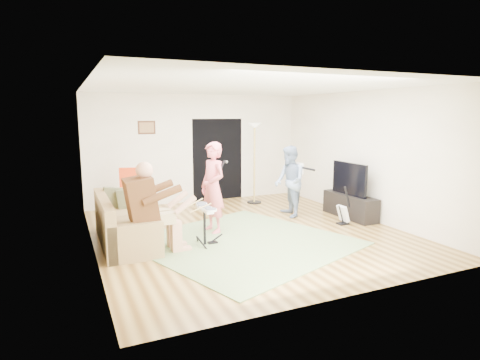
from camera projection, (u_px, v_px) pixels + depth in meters
name	position (u px, v px, depth m)	size (l,w,h in m)	color
floor	(247.00, 232.00, 7.64)	(6.00, 6.00, 0.00)	brown
walls	(247.00, 161.00, 7.42)	(5.50, 6.00, 2.70)	#EFE7CF
ceiling	(248.00, 87.00, 7.20)	(6.00, 6.00, 0.00)	white
window_blinds	(89.00, 156.00, 6.46)	(2.05, 2.05, 0.00)	olive
doorway	(218.00, 160.00, 10.38)	(2.10, 2.10, 0.00)	black
picture_frame	(147.00, 128.00, 9.52)	(0.42, 0.03, 0.32)	#3F2314
area_rug	(243.00, 242.00, 6.99)	(3.23, 3.25, 0.02)	#657F4D
sofa	(121.00, 228.00, 6.87)	(0.85, 2.06, 0.83)	#94774A
drummer	(154.00, 217.00, 6.42)	(0.97, 0.54, 1.48)	#553117
drum_kit	(205.00, 228.00, 6.80)	(0.38, 0.68, 0.70)	black
singer	(213.00, 188.00, 7.50)	(0.62, 0.41, 1.71)	#E3636C
microphone	(223.00, 165.00, 7.51)	(0.06, 0.06, 0.24)	black
guitarist	(290.00, 182.00, 8.67)	(0.75, 0.59, 1.55)	#7488AA
guitar_held	(298.00, 168.00, 8.70)	(0.12, 0.60, 0.26)	white
guitar_spare	(343.00, 213.00, 8.12)	(0.28, 0.25, 0.78)	black
torchiere_lamp	(254.00, 149.00, 9.91)	(0.36, 0.36, 2.00)	black
dining_chair	(129.00, 202.00, 8.41)	(0.59, 0.62, 1.10)	#D3B989
tv_cabinet	(350.00, 206.00, 8.68)	(0.40, 1.40, 0.50)	black
television	(349.00, 179.00, 8.56)	(0.06, 1.05, 0.69)	black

